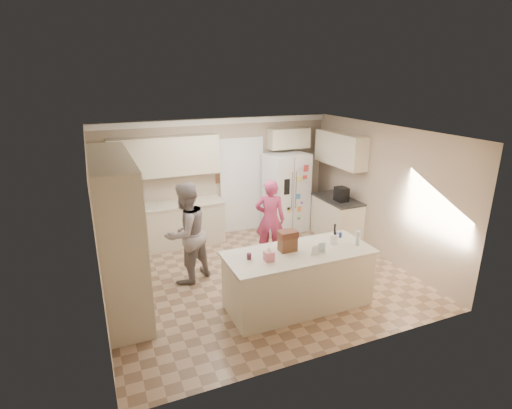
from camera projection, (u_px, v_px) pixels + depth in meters
name	position (u px, v px, depth m)	size (l,w,h in m)	color
floor	(258.00, 277.00, 7.23)	(5.20, 4.60, 0.02)	tan
ceiling	(259.00, 131.00, 6.41)	(5.20, 4.60, 0.02)	white
wall_back	(218.00, 178.00, 8.84)	(5.20, 0.02, 2.60)	tan
wall_front	(334.00, 265.00, 4.79)	(5.20, 0.02, 2.60)	tan
wall_left	(95.00, 230.00, 5.85)	(0.02, 4.60, 2.60)	tan
wall_right	(381.00, 192.00, 7.78)	(0.02, 4.60, 2.60)	tan
crown_back	(217.00, 122.00, 8.41)	(5.20, 0.08, 0.12)	white
pantry_bank	(117.00, 231.00, 6.18)	(0.60, 2.60, 2.35)	beige
back_base_cab	(171.00, 226.00, 8.41)	(2.20, 0.60, 0.88)	beige
back_countertop	(170.00, 205.00, 8.26)	(2.24, 0.63, 0.04)	beige
back_upper_cab	(165.00, 156.00, 8.07)	(2.20, 0.35, 0.80)	beige
doorway_opening	(241.00, 186.00, 9.09)	(0.90, 0.06, 2.10)	black
doorway_casing	(242.00, 187.00, 9.06)	(1.02, 0.03, 2.22)	white
wall_frame_upper	(219.00, 167.00, 8.73)	(0.15, 0.02, 0.20)	brown
wall_frame_lower	(219.00, 179.00, 8.82)	(0.15, 0.02, 0.20)	brown
refrigerator	(286.00, 193.00, 9.14)	(0.90, 0.70, 1.80)	white
fridge_seam	(293.00, 197.00, 8.83)	(0.01, 0.02, 1.78)	gray
fridge_dispenser	(285.00, 187.00, 8.66)	(0.22, 0.03, 0.35)	black
fridge_handle_l	(292.00, 191.00, 8.75)	(0.02, 0.02, 0.85)	silver
fridge_handle_r	(296.00, 190.00, 8.79)	(0.02, 0.02, 0.85)	silver
over_fridge_cab	(289.00, 138.00, 9.04)	(0.95, 0.35, 0.45)	beige
right_base_cab	(336.00, 219.00, 8.81)	(0.60, 1.20, 0.88)	beige
right_countertop	(337.00, 199.00, 8.66)	(0.63, 1.24, 0.04)	#2D2B28
right_upper_cab	(340.00, 149.00, 8.56)	(0.35, 1.50, 0.70)	beige
coffee_maker	(341.00, 194.00, 8.42)	(0.22, 0.28, 0.30)	black
island_base	(298.00, 280.00, 6.20)	(2.20, 0.90, 0.88)	beige
island_top	(299.00, 253.00, 6.05)	(2.28, 0.96, 0.05)	beige
utensil_crock	(334.00, 239.00, 6.31)	(0.13, 0.13, 0.15)	white
tissue_box	(269.00, 256.00, 5.73)	(0.13, 0.13, 0.14)	pink
tissue_plume	(269.00, 249.00, 5.70)	(0.08, 0.08, 0.08)	white
dollhouse_body	(288.00, 244.00, 6.04)	(0.26, 0.18, 0.22)	brown
dollhouse_roof	(288.00, 234.00, 5.99)	(0.28, 0.20, 0.10)	#592D1E
jam_jar	(249.00, 256.00, 5.78)	(0.07, 0.07, 0.09)	#59263F
greeting_card_a	(315.00, 250.00, 5.90)	(0.12, 0.01, 0.16)	white
greeting_card_b	(322.00, 247.00, 6.00)	(0.12, 0.01, 0.16)	silver
water_bottle	(358.00, 238.00, 6.23)	(0.07, 0.07, 0.24)	silver
shaker_salt	(337.00, 235.00, 6.53)	(0.05, 0.05, 0.09)	#334593
shaker_pepper	(340.00, 235.00, 6.55)	(0.05, 0.05, 0.09)	#334593
teen_boy	(186.00, 233.00, 6.82)	(0.87, 0.68, 1.78)	gray
teen_girl	(270.00, 219.00, 7.75)	(0.58, 0.38, 1.59)	#B23A6B
fridge_magnets	(294.00, 197.00, 8.82)	(0.76, 0.02, 1.44)	tan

